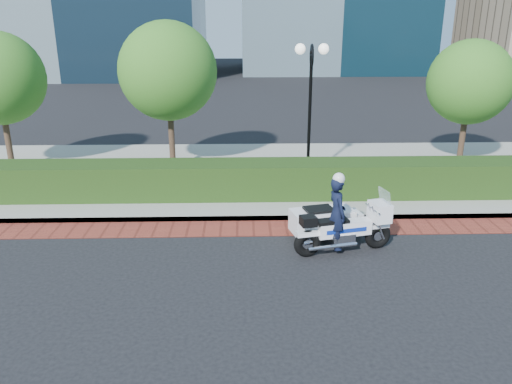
{
  "coord_description": "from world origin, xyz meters",
  "views": [
    {
      "loc": [
        -1.1,
        -10.17,
        5.03
      ],
      "look_at": [
        -0.77,
        1.45,
        1.0
      ],
      "focal_mm": 35.0,
      "sensor_mm": 36.0,
      "label": 1
    }
  ],
  "objects_px": {
    "lamppost": "(310,91)",
    "police_motorcycle": "(334,221)",
    "tree_b": "(168,71)",
    "tree_c": "(470,82)"
  },
  "relations": [
    {
      "from": "lamppost",
      "to": "tree_c",
      "type": "xyz_separation_m",
      "value": [
        5.5,
        1.3,
        0.09
      ]
    },
    {
      "from": "police_motorcycle",
      "to": "tree_c",
      "type": "bearing_deg",
      "value": 34.85
    },
    {
      "from": "tree_b",
      "to": "police_motorcycle",
      "type": "xyz_separation_m",
      "value": [
        4.49,
        -6.11,
        -2.78
      ]
    },
    {
      "from": "lamppost",
      "to": "police_motorcycle",
      "type": "xyz_separation_m",
      "value": [
        -0.01,
        -4.81,
        -2.31
      ]
    },
    {
      "from": "lamppost",
      "to": "police_motorcycle",
      "type": "height_order",
      "value": "lamppost"
    },
    {
      "from": "tree_b",
      "to": "police_motorcycle",
      "type": "bearing_deg",
      "value": -53.64
    },
    {
      "from": "tree_c",
      "to": "lamppost",
      "type": "bearing_deg",
      "value": -166.7
    },
    {
      "from": "lamppost",
      "to": "police_motorcycle",
      "type": "bearing_deg",
      "value": -90.06
    },
    {
      "from": "tree_b",
      "to": "lamppost",
      "type": "bearing_deg",
      "value": -16.11
    },
    {
      "from": "tree_c",
      "to": "tree_b",
      "type": "bearing_deg",
      "value": 180.0
    }
  ]
}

